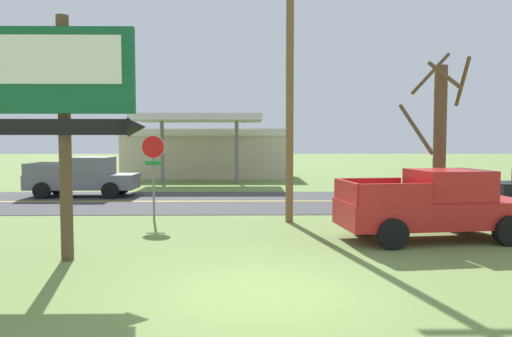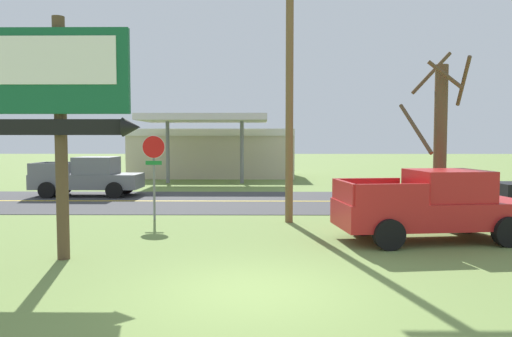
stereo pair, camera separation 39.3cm
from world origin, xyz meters
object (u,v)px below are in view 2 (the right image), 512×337
(stop_sign, at_px, (154,162))
(gas_station, at_px, (213,151))
(motel_sign, at_px, (61,95))
(utility_pole, at_px, (290,72))
(bare_tree, at_px, (440,141))
(pickup_red_parked_on_lawn, at_px, (434,206))
(pickup_grey_on_road, at_px, (89,177))

(stop_sign, bearing_deg, gas_station, 89.74)
(motel_sign, bearing_deg, utility_pole, 43.78)
(stop_sign, distance_m, gas_station, 19.97)
(bare_tree, height_order, gas_station, bare_tree)
(stop_sign, xyz_separation_m, pickup_red_parked_on_lawn, (8.51, -3.36, -1.06))
(stop_sign, bearing_deg, bare_tree, -8.55)
(stop_sign, height_order, pickup_red_parked_on_lawn, stop_sign)
(stop_sign, distance_m, pickup_grey_on_road, 8.62)
(stop_sign, bearing_deg, motel_sign, -98.27)
(motel_sign, xyz_separation_m, bare_tree, (10.18, 4.27, -1.06))
(stop_sign, xyz_separation_m, gas_station, (0.09, 19.97, -0.08))
(stop_sign, xyz_separation_m, utility_pole, (4.68, -0.40, 3.04))
(stop_sign, relative_size, utility_pole, 0.31)
(gas_station, relative_size, pickup_red_parked_on_lawn, 2.22)
(utility_pole, relative_size, pickup_red_parked_on_lawn, 1.75)
(motel_sign, xyz_separation_m, utility_pole, (5.50, 5.27, 1.25))
(motel_sign, bearing_deg, bare_tree, 22.75)
(stop_sign, height_order, bare_tree, bare_tree)
(utility_pole, distance_m, pickup_grey_on_road, 12.76)
(pickup_grey_on_road, bearing_deg, utility_pole, -38.20)
(utility_pole, bearing_deg, pickup_grey_on_road, 141.80)
(bare_tree, bearing_deg, pickup_red_parked_on_lawn, -113.41)
(bare_tree, relative_size, pickup_grey_on_road, 1.09)
(utility_pole, relative_size, bare_tree, 1.67)
(gas_station, distance_m, pickup_grey_on_road, 13.84)
(motel_sign, height_order, pickup_grey_on_road, motel_sign)
(motel_sign, distance_m, stop_sign, 6.01)
(bare_tree, distance_m, pickup_grey_on_road, 16.61)
(pickup_red_parked_on_lawn, bearing_deg, bare_tree, 66.59)
(motel_sign, relative_size, pickup_grey_on_road, 1.08)
(utility_pole, bearing_deg, gas_station, 102.68)
(motel_sign, relative_size, utility_pole, 0.59)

